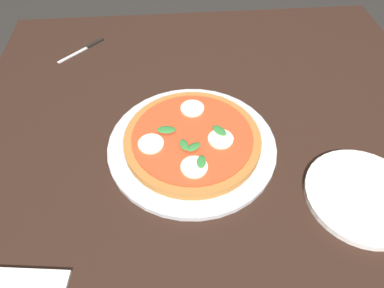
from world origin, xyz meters
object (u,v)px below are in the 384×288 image
Objects in this scene: pizza at (192,139)px; dining_table at (215,165)px; plate_white at (363,196)px; serving_tray at (192,145)px; knife at (87,47)px.

dining_table is at bearing -164.36° from pizza.
dining_table is 5.16× the size of plate_white.
plate_white reaches higher than dining_table.
serving_tray is at bearing 72.20° from pizza.
knife is (0.28, -0.41, -0.02)m from pizza.
serving_tray is 0.36m from plate_white.
pizza reaches higher than knife.
dining_table is 9.45× the size of knife.
dining_table is 0.33m from plate_white.
dining_table is 3.88× the size of pizza.
serving_tray is at bearing -26.28° from plate_white.
serving_tray reaches higher than dining_table.
plate_white is (-0.26, 0.18, 0.10)m from dining_table.
serving_tray is 1.24× the size of pizza.
plate_white is 0.83m from knife.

